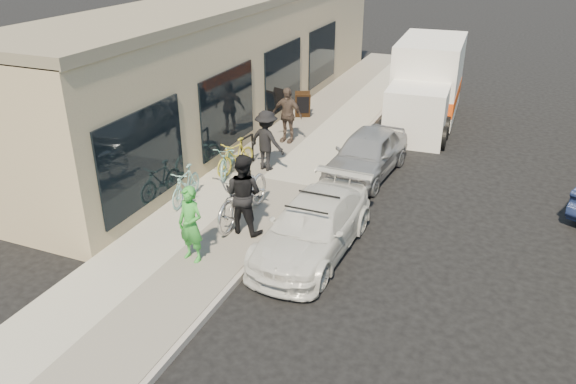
% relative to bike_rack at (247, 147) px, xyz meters
% --- Properties ---
extents(ground, '(120.00, 120.00, 0.00)m').
position_rel_bike_rack_xyz_m(ground, '(2.76, -3.70, -0.66)').
color(ground, black).
rests_on(ground, ground).
extents(sidewalk, '(3.00, 34.00, 0.15)m').
position_rel_bike_rack_xyz_m(sidewalk, '(0.76, -0.70, -0.58)').
color(sidewalk, '#A6A396').
rests_on(sidewalk, ground).
extents(curb, '(0.12, 34.00, 0.13)m').
position_rel_bike_rack_xyz_m(curb, '(2.31, -0.70, -0.59)').
color(curb, '#9D9690').
rests_on(curb, ground).
extents(storefront, '(3.60, 20.00, 4.22)m').
position_rel_bike_rack_xyz_m(storefront, '(-2.48, 4.29, 1.47)').
color(storefront, '#C2B187').
rests_on(storefront, ground).
extents(bike_rack, '(0.13, 0.59, 0.84)m').
position_rel_bike_rack_xyz_m(bike_rack, '(0.00, 0.00, 0.00)').
color(bike_rack, black).
rests_on(bike_rack, sidewalk).
extents(sandwich_board, '(0.70, 0.70, 0.87)m').
position_rel_bike_rack_xyz_m(sandwich_board, '(-0.14, 4.66, -0.06)').
color(sandwich_board, '#321E0D').
rests_on(sandwich_board, sidewalk).
extents(sedan_white, '(1.78, 4.06, 1.20)m').
position_rel_bike_rack_xyz_m(sedan_white, '(3.26, -3.46, -0.08)').
color(sedan_white, white).
rests_on(sedan_white, ground).
extents(sedan_silver, '(1.80, 3.81, 1.26)m').
position_rel_bike_rack_xyz_m(sedan_silver, '(3.22, 0.90, -0.03)').
color(sedan_silver, '#A5A5AA').
rests_on(sedan_silver, ground).
extents(moving_truck, '(2.40, 5.73, 2.76)m').
position_rel_bike_rack_xyz_m(moving_truck, '(3.80, 6.38, 0.57)').
color(moving_truck, white).
rests_on(moving_truck, ground).
extents(tandem_bike, '(0.83, 2.37, 1.24)m').
position_rel_bike_rack_xyz_m(tandem_bike, '(1.39, -2.97, 0.11)').
color(tandem_bike, silver).
rests_on(tandem_bike, sidewalk).
extents(woman_rider, '(0.65, 0.49, 1.60)m').
position_rel_bike_rack_xyz_m(woman_rider, '(1.21, -4.93, 0.29)').
color(woman_rider, green).
rests_on(woman_rider, sidewalk).
extents(man_standing, '(0.92, 0.74, 1.81)m').
position_rel_bike_rack_xyz_m(man_standing, '(1.65, -3.48, 0.40)').
color(man_standing, black).
rests_on(man_standing, sidewalk).
extents(cruiser_bike_a, '(0.57, 1.52, 0.89)m').
position_rel_bike_rack_xyz_m(cruiser_bike_a, '(-0.32, -2.71, -0.06)').
color(cruiser_bike_a, '#83C3BC').
rests_on(cruiser_bike_a, sidewalk).
extents(cruiser_bike_b, '(1.03, 1.72, 0.86)m').
position_rel_bike_rack_xyz_m(cruiser_bike_b, '(-0.22, -0.76, -0.08)').
color(cruiser_bike_b, '#83C3BC').
rests_on(cruiser_bike_b, sidewalk).
extents(cruiser_bike_c, '(0.74, 1.58, 0.92)m').
position_rel_bike_rack_xyz_m(cruiser_bike_c, '(-0.05, -0.61, -0.05)').
color(cruiser_bike_c, gold).
rests_on(cruiser_bike_c, sidewalk).
extents(bystander_a, '(1.20, 0.86, 1.68)m').
position_rel_bike_rack_xyz_m(bystander_a, '(0.65, -0.10, 0.33)').
color(bystander_a, black).
rests_on(bystander_a, sidewalk).
extents(bystander_b, '(1.04, 0.50, 1.72)m').
position_rel_bike_rack_xyz_m(bystander_b, '(0.31, 2.17, 0.35)').
color(bystander_b, '#4F4038').
rests_on(bystander_b, sidewalk).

